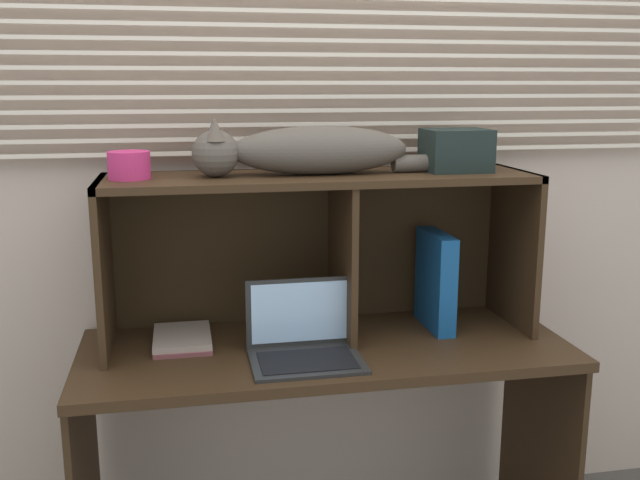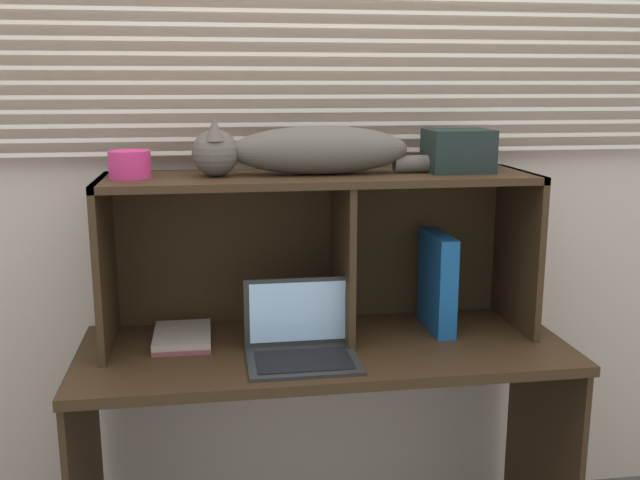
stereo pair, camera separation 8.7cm
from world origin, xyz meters
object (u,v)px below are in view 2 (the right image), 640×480
Objects in this scene: binder_upright at (437,282)px; cat at (305,151)px; laptop at (301,343)px; storage_box at (458,151)px; book_stack at (182,337)px; small_basket at (130,164)px.

cat is at bearing 180.00° from binder_upright.
cat reaches higher than laptop.
cat is 4.46× the size of storage_box.
book_stack is 1.00m from storage_box.
book_stack is (-0.34, 0.18, -0.03)m from laptop.
binder_upright reaches higher than book_stack.
small_basket is at bearing 180.00° from cat.
binder_upright is at bearing 180.00° from storage_box.
cat is 3.62× the size of book_stack.
storage_box is at bearing 0.23° from book_stack.
book_stack is at bearing 152.13° from laptop.
storage_box reaches higher than binder_upright.
binder_upright is 2.60× the size of small_basket.
binder_upright is 1.31× the size of book_stack.
small_basket is (-0.46, 0.18, 0.49)m from laptop.
book_stack is (-0.79, -0.00, -0.14)m from binder_upright.
storage_box is (0.05, 0.00, 0.41)m from binder_upright.
laptop reaches higher than book_stack.
book_stack is 1.23× the size of storage_box.
cat is at bearing 77.98° from laptop.
laptop is 1.33× the size of book_stack.
storage_box is (0.84, 0.00, 0.54)m from book_stack.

